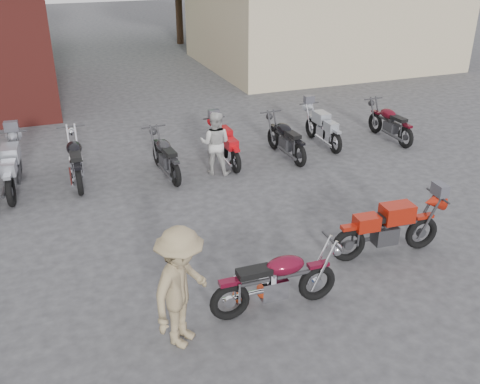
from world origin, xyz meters
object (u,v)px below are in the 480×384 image
object	(u,v)px
row_bike_6	(323,126)
person_light	(215,143)
sportbike	(389,225)
person_tan	(181,288)
row_bike_4	(225,143)
row_bike_7	(390,121)
helmet	(240,296)
row_bike_5	(286,137)
row_bike_3	(165,154)
row_bike_2	(75,158)
vintage_motorcycle	(277,277)
row_bike_1	(12,165)

from	to	relation	value
row_bike_6	person_light	bearing A→B (deg)	103.54
sportbike	person_tan	bearing A→B (deg)	-162.86
row_bike_4	row_bike_7	bearing A→B (deg)	-90.95
helmet	row_bike_6	xyz separation A→B (m)	(4.59, 5.72, 0.41)
row_bike_4	row_bike_5	xyz separation A→B (m)	(1.57, -0.18, 0.02)
person_light	row_bike_6	world-z (taller)	person_light
row_bike_3	row_bike_5	world-z (taller)	row_bike_5
sportbike	row_bike_2	bearing A→B (deg)	136.64
row_bike_4	row_bike_7	size ratio (longest dim) A/B	0.97
row_bike_7	sportbike	bearing A→B (deg)	142.83
row_bike_5	row_bike_7	size ratio (longest dim) A/B	1.01
vintage_motorcycle	person_light	bearing A→B (deg)	82.59
row_bike_6	row_bike_3	bearing A→B (deg)	96.38
person_tan	row_bike_6	distance (m)	8.44
helmet	row_bike_3	bearing A→B (deg)	88.50
row_bike_4	helmet	bearing A→B (deg)	161.98
row_bike_1	helmet	bearing A→B (deg)	-145.11
person_tan	row_bike_1	world-z (taller)	person_tan
vintage_motorcycle	row_bike_2	distance (m)	6.39
vintage_motorcycle	row_bike_3	world-z (taller)	vintage_motorcycle
person_light	row_bike_2	bearing A→B (deg)	17.64
row_bike_4	row_bike_2	bearing A→B (deg)	86.82
row_bike_2	row_bike_5	world-z (taller)	row_bike_2
row_bike_2	vintage_motorcycle	bearing A→B (deg)	-156.76
sportbike	person_tan	size ratio (longest dim) A/B	1.11
row_bike_4	row_bike_7	world-z (taller)	row_bike_7
person_light	person_tan	xyz separation A→B (m)	(-2.33, -5.47, 0.14)
helmet	person_tan	distance (m)	1.41
vintage_motorcycle	row_bike_6	xyz separation A→B (m)	(4.14, 6.06, -0.03)
row_bike_1	row_bike_7	xyz separation A→B (m)	(9.73, -0.17, -0.06)
sportbike	person_light	distance (m)	4.85
helmet	row_bike_4	bearing A→B (deg)	72.59
helmet	person_tan	size ratio (longest dim) A/B	0.14
row_bike_2	row_bike_5	size ratio (longest dim) A/B	1.08
row_bike_1	row_bike_4	world-z (taller)	row_bike_1
sportbike	row_bike_2	xyz separation A→B (m)	(-4.78, 5.24, 0.01)
helmet	row_bike_2	world-z (taller)	row_bike_2
person_tan	row_bike_3	world-z (taller)	person_tan
person_tan	row_bike_5	bearing A→B (deg)	9.36
person_light	row_bike_6	xyz separation A→B (m)	(3.32, 0.80, -0.22)
person_light	vintage_motorcycle	bearing A→B (deg)	111.17
sportbike	row_bike_2	size ratio (longest dim) A/B	0.98
row_bike_2	row_bike_3	world-z (taller)	row_bike_2
helmet	row_bike_1	distance (m)	6.46
helmet	row_bike_4	size ratio (longest dim) A/B	0.14
person_tan	helmet	bearing A→B (deg)	-16.97
row_bike_5	row_bike_4	bearing A→B (deg)	80.60
vintage_motorcycle	helmet	xyz separation A→B (m)	(-0.46, 0.34, -0.45)
vintage_motorcycle	person_light	xyz separation A→B (m)	(0.82, 5.27, 0.19)
row_bike_1	row_bike_6	distance (m)	7.80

